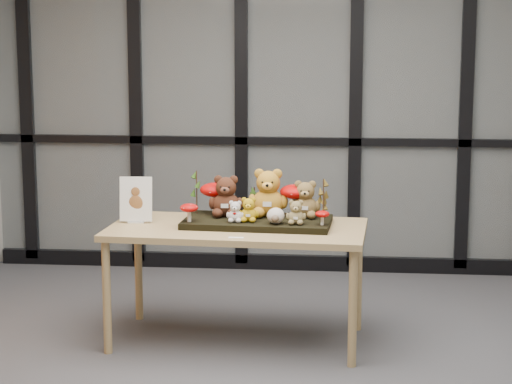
# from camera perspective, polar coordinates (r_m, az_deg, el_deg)

# --- Properties ---
(floor) EXTENTS (5.00, 5.00, 0.00)m
(floor) POSITION_cam_1_polar(r_m,az_deg,el_deg) (5.20, 1.12, -11.69)
(floor) COLOR #4A4A4E
(floor) RESTS_ON ground
(room_shell) EXTENTS (5.00, 5.00, 5.00)m
(room_shell) POSITION_cam_1_polar(r_m,az_deg,el_deg) (4.84, 1.19, 7.14)
(room_shell) COLOR #ADABA3
(room_shell) RESTS_ON floor
(glass_partition) EXTENTS (4.90, 0.06, 2.78)m
(glass_partition) POSITION_cam_1_polar(r_m,az_deg,el_deg) (7.32, 2.62, 6.00)
(glass_partition) COLOR #2D383F
(glass_partition) RESTS_ON floor
(display_table) EXTENTS (1.60, 0.87, 0.73)m
(display_table) POSITION_cam_1_polar(r_m,az_deg,el_deg) (5.68, -1.17, -2.79)
(display_table) COLOR tan
(display_table) RESTS_ON floor
(diorama_tray) EXTENTS (0.92, 0.50, 0.04)m
(diorama_tray) POSITION_cam_1_polar(r_m,az_deg,el_deg) (5.70, 0.09, -1.86)
(diorama_tray) COLOR black
(diorama_tray) RESTS_ON display_table
(bear_pooh_yellow) EXTENTS (0.26, 0.24, 0.33)m
(bear_pooh_yellow) POSITION_cam_1_polar(r_m,az_deg,el_deg) (5.76, 0.76, 0.12)
(bear_pooh_yellow) COLOR #BB8124
(bear_pooh_yellow) RESTS_ON diorama_tray
(bear_brown_medium) EXTENTS (0.23, 0.21, 0.28)m
(bear_brown_medium) POSITION_cam_1_polar(r_m,az_deg,el_deg) (5.77, -1.85, -0.11)
(bear_brown_medium) COLOR #422013
(bear_brown_medium) RESTS_ON diorama_tray
(bear_tan_back) EXTENTS (0.20, 0.19, 0.25)m
(bear_tan_back) POSITION_cam_1_polar(r_m,az_deg,el_deg) (5.74, 3.05, -0.32)
(bear_tan_back) COLOR brown
(bear_tan_back) RESTS_ON diorama_tray
(bear_small_yellow) EXTENTS (0.13, 0.12, 0.16)m
(bear_small_yellow) POSITION_cam_1_polar(r_m,az_deg,el_deg) (5.61, -0.45, -1.01)
(bear_small_yellow) COLOR #BD9211
(bear_small_yellow) RESTS_ON diorama_tray
(bear_white_bow) EXTENTS (0.12, 0.11, 0.14)m
(bear_white_bow) POSITION_cam_1_polar(r_m,az_deg,el_deg) (5.60, -1.28, -1.13)
(bear_white_bow) COLOR silver
(bear_white_bow) RESTS_ON diorama_tray
(bear_beige_small) EXTENTS (0.13, 0.12, 0.16)m
(bear_beige_small) POSITION_cam_1_polar(r_m,az_deg,el_deg) (5.54, 2.48, -1.16)
(bear_beige_small) COLOR olive
(bear_beige_small) RESTS_ON diorama_tray
(plush_cream_hedgehog) EXTENTS (0.09, 0.08, 0.11)m
(plush_cream_hedgehog) POSITION_cam_1_polar(r_m,az_deg,el_deg) (5.55, 1.22, -1.42)
(plush_cream_hedgehog) COLOR beige
(plush_cream_hedgehog) RESTS_ON diorama_tray
(mushroom_back_left) EXTENTS (0.19, 0.19, 0.21)m
(mushroom_back_left) POSITION_cam_1_polar(r_m,az_deg,el_deg) (5.87, -2.52, -0.28)
(mushroom_back_left) COLOR #AB0605
(mushroom_back_left) RESTS_ON diorama_tray
(mushroom_back_right) EXTENTS (0.20, 0.20, 0.22)m
(mushroom_back_right) POSITION_cam_1_polar(r_m,az_deg,el_deg) (5.79, 2.44, -0.40)
(mushroom_back_right) COLOR #AB0605
(mushroom_back_right) RESTS_ON diorama_tray
(mushroom_front_left) EXTENTS (0.11, 0.11, 0.12)m
(mushroom_front_left) POSITION_cam_1_polar(r_m,az_deg,el_deg) (5.62, -4.14, -1.22)
(mushroom_front_left) COLOR #AB0605
(mushroom_front_left) RESTS_ON diorama_tray
(mushroom_front_right) EXTENTS (0.09, 0.09, 0.10)m
(mushroom_front_right) POSITION_cam_1_polar(r_m,az_deg,el_deg) (5.53, 4.10, -1.55)
(mushroom_front_right) COLOR #AB0605
(mushroom_front_right) RESTS_ON diorama_tray
(sprig_green_far_left) EXTENTS (0.05, 0.05, 0.27)m
(sprig_green_far_left) POSITION_cam_1_polar(r_m,az_deg,el_deg) (5.86, -3.67, -0.01)
(sprig_green_far_left) COLOR #183E0E
(sprig_green_far_left) RESTS_ON diorama_tray
(sprig_green_mid_left) EXTENTS (0.05, 0.05, 0.24)m
(sprig_green_mid_left) POSITION_cam_1_polar(r_m,az_deg,el_deg) (5.88, -2.26, -0.13)
(sprig_green_mid_left) COLOR #183E0E
(sprig_green_mid_left) RESTS_ON diorama_tray
(sprig_dry_far_right) EXTENTS (0.05, 0.05, 0.24)m
(sprig_dry_far_right) POSITION_cam_1_polar(r_m,az_deg,el_deg) (5.72, 4.16, -0.40)
(sprig_dry_far_right) COLOR brown
(sprig_dry_far_right) RESTS_ON diorama_tray
(sprig_dry_mid_right) EXTENTS (0.05, 0.05, 0.19)m
(sprig_dry_mid_right) POSITION_cam_1_polar(r_m,az_deg,el_deg) (5.61, 4.18, -0.89)
(sprig_dry_mid_right) COLOR brown
(sprig_dry_mid_right) RESTS_ON diorama_tray
(sprig_green_centre) EXTENTS (0.05, 0.05, 0.17)m
(sprig_green_centre) POSITION_cam_1_polar(r_m,az_deg,el_deg) (5.86, -0.10, -0.51)
(sprig_green_centre) COLOR #183E0E
(sprig_green_centre) RESTS_ON diorama_tray
(sign_holder) EXTENTS (0.20, 0.06, 0.29)m
(sign_holder) POSITION_cam_1_polar(r_m,az_deg,el_deg) (5.80, -7.40, -0.59)
(sign_holder) COLOR silver
(sign_holder) RESTS_ON display_table
(label_card) EXTENTS (0.09, 0.03, 0.00)m
(label_card) POSITION_cam_1_polar(r_m,az_deg,el_deg) (5.36, -1.24, -2.82)
(label_card) COLOR white
(label_card) RESTS_ON display_table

